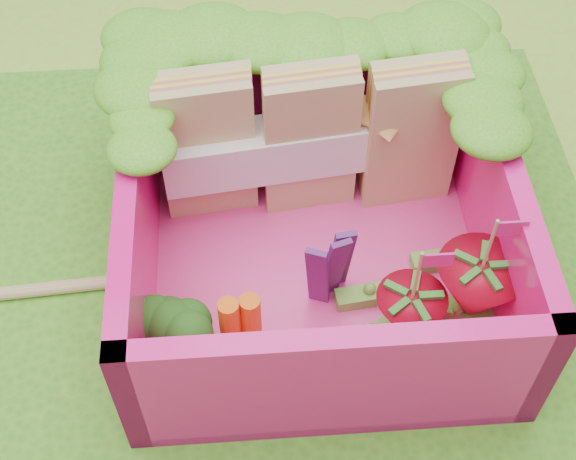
% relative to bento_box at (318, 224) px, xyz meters
% --- Properties ---
extents(ground, '(14.00, 14.00, 0.00)m').
position_rel_bento_box_xyz_m(ground, '(-0.21, -0.10, -0.31)').
color(ground, '#9FC638').
rests_on(ground, ground).
extents(placemat, '(2.60, 2.60, 0.03)m').
position_rel_bento_box_xyz_m(placemat, '(-0.21, -0.10, -0.29)').
color(placemat, '#439B23').
rests_on(placemat, ground).
extents(bento_floor, '(1.30, 1.30, 0.05)m').
position_rel_bento_box_xyz_m(bento_floor, '(0.00, 0.00, -0.25)').
color(bento_floor, '#F03D92').
rests_on(bento_floor, placemat).
extents(bento_box, '(1.30, 1.30, 0.55)m').
position_rel_bento_box_xyz_m(bento_box, '(0.00, 0.00, 0.00)').
color(bento_box, '#FF1586').
rests_on(bento_box, placemat).
extents(lettuce_ruffle, '(1.43, 0.83, 0.11)m').
position_rel_bento_box_xyz_m(lettuce_ruffle, '(-0.00, 0.48, 0.33)').
color(lettuce_ruffle, '#379A1C').
rests_on(lettuce_ruffle, bento_box).
extents(sandwich_stack, '(1.10, 0.30, 0.60)m').
position_rel_bento_box_xyz_m(sandwich_stack, '(0.01, 0.34, 0.07)').
color(sandwich_stack, tan).
rests_on(sandwich_stack, bento_floor).
extents(broccoli, '(0.33, 0.33, 0.25)m').
position_rel_bento_box_xyz_m(broccoli, '(-0.49, -0.34, -0.05)').
color(broccoli, '#608C44').
rests_on(broccoli, bento_floor).
extents(carrot_sticks, '(0.14, 0.09, 0.26)m').
position_rel_bento_box_xyz_m(carrot_sticks, '(-0.28, -0.32, -0.10)').
color(carrot_sticks, '#FF5F15').
rests_on(carrot_sticks, bento_floor).
extents(purple_wedges, '(0.16, 0.10, 0.38)m').
position_rel_bento_box_xyz_m(purple_wedges, '(0.03, -0.16, -0.04)').
color(purple_wedges, '#4E1958').
rests_on(purple_wedges, bento_floor).
extents(strawberry_left, '(0.23, 0.23, 0.47)m').
position_rel_bento_box_xyz_m(strawberry_left, '(0.27, -0.33, -0.10)').
color(strawberry_left, red).
rests_on(strawberry_left, bento_floor).
extents(strawberry_right, '(0.29, 0.29, 0.53)m').
position_rel_bento_box_xyz_m(strawberry_right, '(0.50, -0.27, -0.08)').
color(strawberry_right, red).
rests_on(strawberry_right, bento_floor).
extents(snap_peas, '(0.62, 0.48, 0.05)m').
position_rel_bento_box_xyz_m(snap_peas, '(0.35, -0.20, -0.20)').
color(snap_peas, green).
rests_on(snap_peas, bento_floor).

